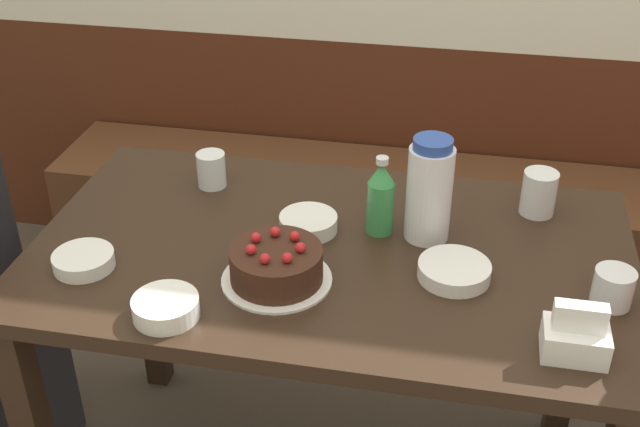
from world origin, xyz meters
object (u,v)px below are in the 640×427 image
object	(u,v)px
bowl_soup_white	(166,307)
bowl_side_dish	(308,223)
glass_tumbler_short	(613,288)
glass_shot_small	(539,193)
soju_bottle	(381,197)
birthday_cake	(276,265)
bowl_sauce_shallow	(454,271)
water_pitcher	(429,190)
bowl_rice_small	(84,260)
napkin_holder	(576,337)
glass_water_tall	(211,170)
bench_seat	(376,238)

from	to	relation	value
bowl_soup_white	bowl_side_dish	bearing A→B (deg)	60.10
glass_tumbler_short	glass_shot_small	world-z (taller)	glass_shot_small
soju_bottle	bowl_soup_white	bearing A→B (deg)	-133.33
birthday_cake	bowl_side_dish	xyz separation A→B (m)	(0.02, 0.19, -0.02)
glass_tumbler_short	glass_shot_small	distance (m)	0.33
soju_bottle	glass_shot_small	size ratio (longest dim) A/B	1.77
bowl_sauce_shallow	glass_tumbler_short	xyz separation A→B (m)	(0.29, -0.03, 0.02)
water_pitcher	bowl_rice_small	distance (m)	0.71
napkin_holder	glass_shot_small	world-z (taller)	napkin_holder
bowl_rice_small	bowl_sauce_shallow	bearing A→B (deg)	8.43
bowl_sauce_shallow	glass_water_tall	xyz separation A→B (m)	(-0.57, 0.26, 0.03)
bench_seat	soju_bottle	world-z (taller)	soju_bottle
water_pitcher	bowl_sauce_shallow	bearing A→B (deg)	-64.64
glass_tumbler_short	bench_seat	bearing A→B (deg)	120.84
bench_seat	glass_water_tall	world-z (taller)	glass_water_tall
birthday_cake	bowl_rice_small	size ratio (longest dim) A/B	1.77
bowl_soup_white	glass_water_tall	size ratio (longest dim) A/B	1.49
water_pitcher	bowl_sauce_shallow	world-z (taller)	water_pitcher
napkin_holder	soju_bottle	bearing A→B (deg)	139.19
water_pitcher	bowl_sauce_shallow	size ratio (longest dim) A/B	1.59
bowl_soup_white	bowl_sauce_shallow	distance (m)	0.55
glass_tumbler_short	glass_water_tall	bearing A→B (deg)	161.65
bowl_rice_small	glass_tumbler_short	xyz separation A→B (m)	(1.01, 0.08, 0.02)
water_pitcher	glass_tumbler_short	xyz separation A→B (m)	(0.36, -0.16, -0.07)
bowl_side_dish	soju_bottle	bearing A→B (deg)	10.05
bowl_soup_white	glass_shot_small	world-z (taller)	glass_shot_small
bowl_soup_white	birthday_cake	bearing A→B (deg)	40.21
birthday_cake	bowl_sauce_shallow	distance (m)	0.34
bowl_rice_small	bowl_sauce_shallow	size ratio (longest dim) A/B	0.86
bench_seat	water_pitcher	size ratio (longest dim) A/B	9.10
birthday_cake	glass_shot_small	world-z (taller)	glass_shot_small
napkin_holder	bowl_sauce_shallow	xyz separation A→B (m)	(-0.21, 0.19, -0.02)
bench_seat	bowl_rice_small	world-z (taller)	bowl_rice_small
birthday_cake	soju_bottle	world-z (taller)	soju_bottle
soju_bottle	bowl_sauce_shallow	size ratio (longest dim) A/B	1.23
bench_seat	birthday_cake	xyz separation A→B (m)	(-0.08, -0.96, 0.54)
birthday_cake	napkin_holder	world-z (taller)	napkin_holder
soju_bottle	bowl_side_dish	xyz separation A→B (m)	(-0.15, -0.03, -0.07)
soju_bottle	bowl_side_dish	bearing A→B (deg)	-169.95
glass_water_tall	soju_bottle	bearing A→B (deg)	-16.48
bowl_rice_small	bowl_sauce_shallow	distance (m)	0.73
glass_water_tall	glass_shot_small	bearing A→B (deg)	1.65
birthday_cake	glass_shot_small	distance (m)	0.62
bench_seat	glass_shot_small	xyz separation A→B (m)	(0.42, -0.60, 0.55)
napkin_holder	glass_water_tall	xyz separation A→B (m)	(-0.79, 0.45, 0.00)
glass_tumbler_short	water_pitcher	bearing A→B (deg)	155.13
birthday_cake	bowl_side_dish	size ratio (longest dim) A/B	1.74
bowl_rice_small	bowl_side_dish	world-z (taller)	bowl_side_dish
bench_seat	bowl_soup_white	xyz separation A→B (m)	(-0.25, -1.11, 0.52)
soju_bottle	bowl_side_dish	size ratio (longest dim) A/B	1.42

